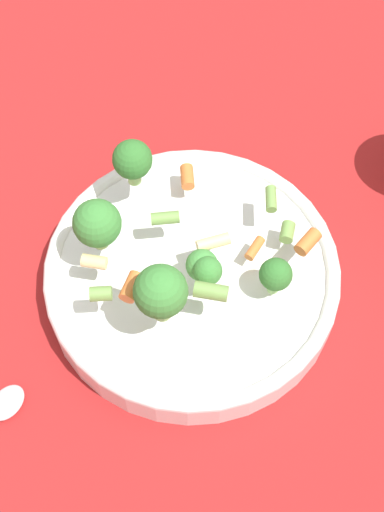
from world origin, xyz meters
TOP-DOWN VIEW (x-y plane):
  - ground_plane at (0.00, 0.00)m, footprint 3.00×3.00m
  - bowl at (0.00, 0.00)m, footprint 0.28×0.28m
  - pasta_salad at (-0.03, -0.00)m, footprint 0.22×0.18m

SIDE VIEW (x-z plane):
  - ground_plane at x=0.00m, z-range 0.00..0.00m
  - bowl at x=0.00m, z-range 0.00..0.04m
  - pasta_salad at x=-0.03m, z-range 0.05..0.14m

